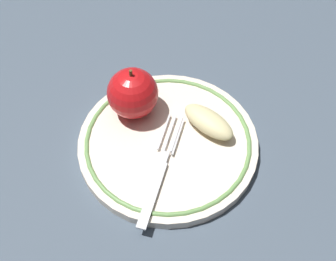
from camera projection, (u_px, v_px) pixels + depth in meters
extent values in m
plane|color=#424F5D|center=(181.00, 151.00, 0.62)|extent=(2.00, 2.00, 0.00)
cylinder|color=beige|center=(168.00, 144.00, 0.62)|extent=(0.24, 0.24, 0.01)
torus|color=#6A9852|center=(168.00, 141.00, 0.61)|extent=(0.22, 0.22, 0.01)
sphere|color=red|center=(133.00, 93.00, 0.61)|extent=(0.07, 0.07, 0.07)
cylinder|color=brown|center=(131.00, 73.00, 0.58)|extent=(0.00, 0.00, 0.01)
ellipsoid|color=beige|center=(208.00, 122.00, 0.61)|extent=(0.08, 0.06, 0.02)
cube|color=silver|center=(152.00, 194.00, 0.56)|extent=(0.08, 0.07, 0.00)
cube|color=silver|center=(165.00, 157.00, 0.59)|extent=(0.02, 0.02, 0.00)
cube|color=silver|center=(182.00, 136.00, 0.61)|extent=(0.05, 0.04, 0.00)
cube|color=silver|center=(176.00, 134.00, 0.61)|extent=(0.05, 0.04, 0.00)
cube|color=silver|center=(170.00, 133.00, 0.61)|extent=(0.05, 0.04, 0.00)
cube|color=silver|center=(164.00, 132.00, 0.61)|extent=(0.05, 0.04, 0.00)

